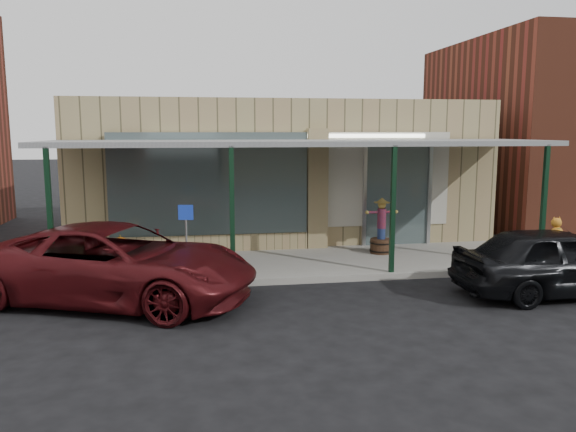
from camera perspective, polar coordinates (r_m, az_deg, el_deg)
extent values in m
plane|color=black|center=(10.62, 5.05, -9.69)|extent=(120.00, 120.00, 0.00)
cube|color=gray|center=(13.99, 1.42, -4.83)|extent=(40.00, 3.20, 0.15)
cube|color=#918359|center=(18.18, -1.24, 4.76)|extent=(12.00, 6.00, 4.20)
cube|color=#4B5B5B|center=(14.89, -7.96, 3.03)|extent=(5.20, 0.06, 2.80)
cube|color=#4B5B5B|center=(16.04, 10.98, 1.92)|extent=(1.80, 0.06, 2.80)
cube|color=#918359|center=(15.30, 2.99, 2.50)|extent=(0.55, 0.30, 3.40)
cube|color=#918359|center=(15.17, -7.84, -2.78)|extent=(5.20, 0.30, 0.50)
cube|color=#B1AC9D|center=(15.20, 0.35, 3.61)|extent=(9.00, 0.02, 2.60)
cube|color=white|center=(15.12, 0.38, 8.14)|extent=(7.50, 0.03, 0.10)
cube|color=slate|center=(13.60, 1.47, 7.44)|extent=(12.00, 3.00, 0.12)
cube|color=black|center=(12.41, -23.01, -0.32)|extent=(0.10, 0.10, 2.95)
cube|color=black|center=(12.07, -5.70, 0.10)|extent=(0.10, 0.10, 2.95)
cube|color=black|center=(12.80, 10.60, 0.48)|extent=(0.10, 0.10, 2.95)
cube|color=black|center=(14.47, 24.52, 0.78)|extent=(0.10, 0.10, 2.95)
cylinder|color=#492A1D|center=(14.98, 9.42, -3.01)|extent=(0.60, 0.60, 0.38)
cylinder|color=navy|center=(14.91, 9.45, -1.77)|extent=(0.22, 0.22, 0.28)
cylinder|color=maroon|center=(14.85, 9.49, -0.25)|extent=(0.24, 0.24, 0.52)
sphere|color=#B89A46|center=(14.80, 9.53, 1.12)|extent=(0.21, 0.21, 0.21)
cone|color=#B89A46|center=(14.78, 9.54, 1.59)|extent=(0.34, 0.34, 0.13)
cylinder|color=#492A1D|center=(13.85, -16.61, -4.10)|extent=(0.83, 0.83, 0.43)
ellipsoid|color=orange|center=(13.78, -16.67, -2.66)|extent=(0.34, 0.34, 0.28)
cylinder|color=#4C471E|center=(13.75, -16.70, -2.00)|extent=(0.04, 0.04, 0.06)
cylinder|color=gray|center=(12.59, -10.26, -3.21)|extent=(0.04, 0.04, 1.26)
cube|color=blue|center=(12.45, -10.35, 0.36)|extent=(0.33, 0.08, 0.33)
imported|color=black|center=(12.69, 25.75, -4.15)|extent=(4.21, 1.73, 1.43)
ellipsoid|color=orange|center=(13.51, 25.63, -1.78)|extent=(0.30, 0.25, 0.39)
sphere|color=orange|center=(13.50, 25.61, -0.63)|extent=(0.22, 0.22, 0.22)
cylinder|color=#16671A|center=(13.48, 25.67, -1.14)|extent=(0.15, 0.15, 0.02)
imported|color=#4B0F12|center=(11.50, -17.11, -4.66)|extent=(6.06, 4.39, 1.53)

